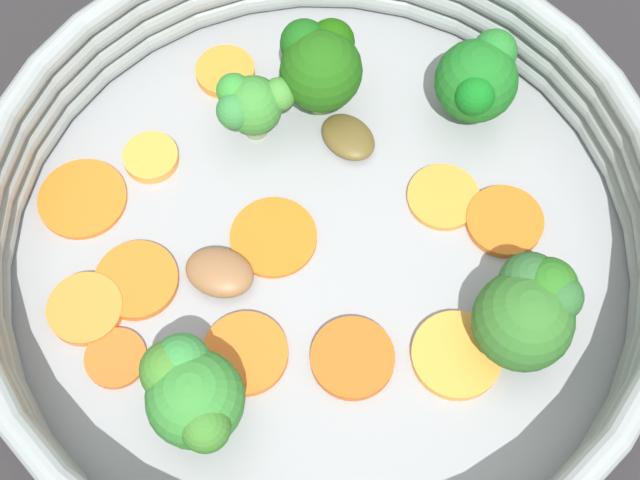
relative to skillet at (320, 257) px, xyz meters
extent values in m
plane|color=#272426|center=(0.00, 0.00, -0.01)|extent=(4.00, 4.00, 0.00)
cylinder|color=#939699|center=(0.00, 0.00, 0.00)|extent=(0.32, 0.32, 0.01)
torus|color=#8F9895|center=(0.00, 0.00, 0.01)|extent=(0.34, 0.34, 0.01)
torus|color=#8F9895|center=(0.00, 0.00, 0.03)|extent=(0.34, 0.34, 0.01)
torus|color=#8F9895|center=(0.00, 0.00, 0.04)|extent=(0.34, 0.34, 0.01)
torus|color=#8F9895|center=(0.00, 0.00, 0.05)|extent=(0.34, 0.34, 0.01)
cylinder|color=orange|center=(0.07, 0.05, 0.01)|extent=(0.06, 0.06, 0.01)
cylinder|color=orange|center=(0.04, -0.05, 0.01)|extent=(0.05, 0.05, 0.01)
cylinder|color=orange|center=(-0.12, -0.02, 0.01)|extent=(0.05, 0.05, 0.01)
cylinder|color=orange|center=(0.01, 0.10, 0.01)|extent=(0.04, 0.04, 0.00)
cylinder|color=orange|center=(-0.01, -0.09, 0.01)|extent=(0.06, 0.06, 0.00)
cylinder|color=#D85B1B|center=(0.06, 0.00, 0.01)|extent=(0.04, 0.04, 0.01)
cylinder|color=orange|center=(-0.06, -0.11, 0.01)|extent=(0.05, 0.05, 0.00)
cylinder|color=orange|center=(0.00, -0.12, 0.01)|extent=(0.04, 0.04, 0.01)
cylinder|color=orange|center=(-0.01, 0.07, 0.01)|extent=(0.04, 0.04, 0.00)
cylinder|color=orange|center=(-0.01, -0.02, 0.01)|extent=(0.06, 0.06, 0.00)
cylinder|color=#F99838|center=(-0.08, -0.07, 0.01)|extent=(0.04, 0.04, 0.01)
cylinder|color=orange|center=(0.03, -0.11, 0.01)|extent=(0.03, 0.03, 0.00)
cylinder|color=#85AC6B|center=(0.07, 0.08, 0.01)|extent=(0.02, 0.02, 0.01)
sphere|color=#306A27|center=(0.07, 0.08, 0.03)|extent=(0.05, 0.05, 0.05)
sphere|color=#286B1D|center=(0.06, 0.09, 0.04)|extent=(0.03, 0.03, 0.03)
sphere|color=#2B612B|center=(0.07, 0.09, 0.04)|extent=(0.02, 0.02, 0.02)
sphere|color=#2C612D|center=(0.05, 0.09, 0.04)|extent=(0.03, 0.03, 0.03)
cylinder|color=#7A945C|center=(-0.08, -0.01, 0.01)|extent=(0.01, 0.01, 0.02)
sphere|color=#398530|center=(-0.08, -0.01, 0.03)|extent=(0.03, 0.03, 0.03)
sphere|color=#328039|center=(-0.08, -0.02, 0.03)|extent=(0.02, 0.02, 0.02)
sphere|color=#328A30|center=(-0.09, -0.02, 0.04)|extent=(0.02, 0.02, 0.02)
sphere|color=#438834|center=(-0.08, 0.00, 0.03)|extent=(0.02, 0.02, 0.02)
cylinder|color=#7DAB6A|center=(0.07, -0.07, 0.01)|extent=(0.01, 0.01, 0.02)
sphere|color=#348231|center=(0.07, -0.07, 0.03)|extent=(0.04, 0.04, 0.04)
sphere|color=#397827|center=(0.08, -0.07, 0.04)|extent=(0.02, 0.02, 0.02)
sphere|color=#348539|center=(0.05, -0.08, 0.04)|extent=(0.03, 0.03, 0.03)
sphere|color=#3E7B27|center=(0.05, -0.08, 0.04)|extent=(0.03, 0.03, 0.03)
cylinder|color=#86AD62|center=(-0.09, 0.02, 0.01)|extent=(0.01, 0.01, 0.02)
sphere|color=#1D5811|center=(-0.09, 0.02, 0.04)|extent=(0.04, 0.04, 0.04)
sphere|color=#185408|center=(-0.10, 0.03, 0.04)|extent=(0.02, 0.02, 0.02)
sphere|color=#145819|center=(-0.10, 0.02, 0.04)|extent=(0.02, 0.02, 0.02)
sphere|color=#165814|center=(-0.10, 0.02, 0.04)|extent=(0.03, 0.03, 0.03)
cylinder|color=#5C924E|center=(-0.06, 0.10, 0.01)|extent=(0.01, 0.01, 0.02)
sphere|color=#1B6A1F|center=(-0.06, 0.10, 0.03)|extent=(0.04, 0.04, 0.04)
sphere|color=#106D19|center=(-0.05, 0.09, 0.04)|extent=(0.02, 0.02, 0.02)
sphere|color=#237429|center=(-0.07, 0.11, 0.04)|extent=(0.02, 0.02, 0.02)
ellipsoid|color=#8E603B|center=(0.00, -0.05, 0.01)|extent=(0.04, 0.04, 0.01)
ellipsoid|color=brown|center=(-0.06, 0.03, 0.01)|extent=(0.04, 0.04, 0.01)
camera|label=1|loc=(0.18, -0.05, 0.42)|focal=50.00mm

